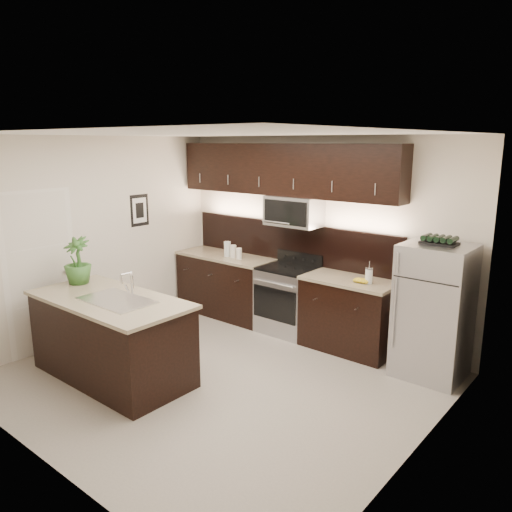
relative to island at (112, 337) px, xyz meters
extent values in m
plane|color=gray|center=(0.97, 0.70, -0.47)|extent=(4.50, 4.50, 0.00)
cube|color=beige|center=(0.97, 2.70, 0.88)|extent=(4.50, 0.02, 2.70)
cube|color=beige|center=(0.97, -1.30, 0.88)|extent=(4.50, 0.02, 2.70)
cube|color=beige|center=(-1.28, 0.70, 0.88)|extent=(0.02, 4.00, 2.70)
cube|color=beige|center=(3.22, 0.70, 0.88)|extent=(0.02, 4.00, 2.70)
cube|color=white|center=(0.97, 0.70, 2.23)|extent=(4.50, 4.00, 0.02)
cube|color=silver|center=(-1.26, -0.10, 0.54)|extent=(0.04, 0.80, 2.02)
sphere|color=silver|center=(-1.23, 0.22, 0.53)|extent=(0.06, 0.06, 0.06)
cube|color=black|center=(-1.27, 1.45, 1.18)|extent=(0.01, 0.32, 0.46)
cube|color=white|center=(-1.27, 1.45, 1.18)|extent=(0.00, 0.24, 0.36)
cube|color=black|center=(-0.45, 2.39, -0.02)|extent=(1.57, 0.62, 0.90)
cube|color=black|center=(1.68, 2.39, -0.02)|extent=(1.16, 0.62, 0.90)
cube|color=#B2B2B7|center=(0.72, 2.39, -0.02)|extent=(0.76, 0.62, 0.90)
cube|color=black|center=(0.72, 2.39, 0.44)|extent=(0.76, 0.60, 0.03)
cube|color=beige|center=(-0.45, 2.39, 0.45)|extent=(1.59, 0.65, 0.04)
cube|color=beige|center=(1.68, 2.39, 0.45)|extent=(1.18, 0.65, 0.04)
cube|color=black|center=(0.51, 2.68, 0.75)|extent=(3.49, 0.02, 0.56)
cube|color=#B2B2B7|center=(0.72, 2.50, 1.23)|extent=(0.76, 0.40, 0.40)
cube|color=black|center=(0.51, 2.53, 1.78)|extent=(3.49, 0.33, 0.70)
cube|color=black|center=(0.00, 0.00, -0.02)|extent=(1.90, 0.90, 0.90)
cube|color=beige|center=(0.00, 0.00, 0.45)|extent=(1.96, 0.96, 0.04)
cube|color=silver|center=(0.15, 0.00, 0.47)|extent=(0.84, 0.50, 0.01)
cylinder|color=silver|center=(0.15, 0.21, 0.59)|extent=(0.03, 0.03, 0.24)
cylinder|color=silver|center=(0.15, 0.14, 0.74)|extent=(0.02, 0.14, 0.02)
cylinder|color=silver|center=(0.15, 0.07, 0.69)|extent=(0.02, 0.02, 0.10)
cube|color=#B2B2B7|center=(2.77, 2.33, 0.29)|extent=(0.74, 0.67, 1.53)
cube|color=black|center=(2.77, 2.33, 1.07)|extent=(0.38, 0.23, 0.03)
cylinder|color=black|center=(2.62, 2.33, 1.12)|extent=(0.06, 0.22, 0.06)
cylinder|color=black|center=(2.69, 2.33, 1.12)|extent=(0.06, 0.22, 0.06)
cylinder|color=black|center=(2.77, 2.33, 1.12)|extent=(0.06, 0.22, 0.06)
cylinder|color=black|center=(2.84, 2.33, 1.12)|extent=(0.06, 0.22, 0.06)
cylinder|color=black|center=(2.91, 2.33, 1.12)|extent=(0.06, 0.22, 0.06)
imported|color=#336629|center=(-0.77, 0.11, 0.75)|extent=(0.41, 0.41, 0.57)
cylinder|color=silver|center=(-0.37, 2.34, 0.58)|extent=(0.10, 0.10, 0.23)
cylinder|color=silver|center=(-0.25, 2.33, 0.56)|extent=(0.09, 0.09, 0.19)
cylinder|color=silver|center=(-0.13, 2.32, 0.55)|extent=(0.08, 0.08, 0.16)
cylinder|color=silver|center=(1.95, 2.34, 0.56)|extent=(0.09, 0.09, 0.18)
cylinder|color=silver|center=(1.95, 2.34, 0.66)|extent=(0.09, 0.09, 0.02)
cylinder|color=silver|center=(1.95, 2.34, 0.70)|extent=(0.01, 0.01, 0.07)
ellipsoid|color=gold|center=(1.82, 2.31, 0.50)|extent=(0.21, 0.17, 0.06)
camera|label=1|loc=(4.60, -3.03, 2.15)|focal=35.00mm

